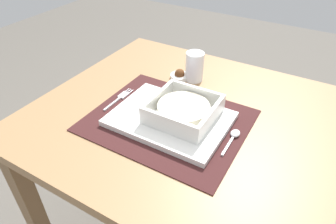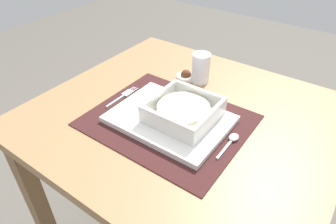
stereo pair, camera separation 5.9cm
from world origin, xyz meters
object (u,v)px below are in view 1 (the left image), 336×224
object	(u,v)px
dining_table	(182,142)
spoon	(234,136)
fork	(120,98)
bread_knife	(212,136)
butter_knife	(220,139)
porridge_bowl	(183,110)
drinking_glass	(194,68)
condiment_saucer	(180,75)

from	to	relation	value
dining_table	spoon	size ratio (longest dim) A/B	7.95
fork	bread_knife	distance (m)	0.31
butter_knife	porridge_bowl	bearing A→B (deg)	167.34
dining_table	butter_knife	bearing A→B (deg)	-23.55
drinking_glass	butter_knife	bearing A→B (deg)	-51.10
drinking_glass	condiment_saucer	world-z (taller)	drinking_glass
fork	spoon	distance (m)	0.36
spoon	bread_knife	distance (m)	0.06
butter_knife	spoon	bearing A→B (deg)	42.45
dining_table	butter_knife	distance (m)	0.19
fork	condiment_saucer	xyz separation A→B (m)	(0.09, 0.20, 0.00)
bread_knife	condiment_saucer	bearing A→B (deg)	138.61
spoon	bread_knife	world-z (taller)	spoon
porridge_bowl	fork	xyz separation A→B (m)	(-0.22, 0.00, -0.03)
butter_knife	condiment_saucer	bearing A→B (deg)	133.69
butter_knife	condiment_saucer	distance (m)	0.33
porridge_bowl	drinking_glass	xyz separation A→B (m)	(-0.08, 0.22, 0.00)
fork	condiment_saucer	bearing A→B (deg)	66.93
porridge_bowl	butter_knife	distance (m)	0.12
dining_table	spoon	world-z (taller)	spoon
fork	bread_knife	xyz separation A→B (m)	(0.31, -0.02, 0.00)
fork	butter_knife	distance (m)	0.34
spoon	butter_knife	size ratio (longest dim) A/B	0.76
porridge_bowl	spoon	xyz separation A→B (m)	(0.14, 0.01, -0.03)
porridge_bowl	bread_knife	xyz separation A→B (m)	(0.09, -0.02, -0.03)
bread_knife	drinking_glass	world-z (taller)	drinking_glass
dining_table	drinking_glass	bearing A→B (deg)	107.61
porridge_bowl	bread_knife	bearing A→B (deg)	-12.08
bread_knife	drinking_glass	distance (m)	0.30
condiment_saucer	drinking_glass	bearing A→B (deg)	18.47
porridge_bowl	condiment_saucer	distance (m)	0.24
dining_table	porridge_bowl	bearing A→B (deg)	-64.18
porridge_bowl	bread_knife	world-z (taller)	porridge_bowl
dining_table	bread_knife	bearing A→B (deg)	-28.00
porridge_bowl	drinking_glass	size ratio (longest dim) A/B	1.75
dining_table	butter_knife	size ratio (longest dim) A/B	6.03
dining_table	bread_knife	world-z (taller)	bread_knife
dining_table	spoon	xyz separation A→B (m)	(0.16, -0.03, 0.12)
dining_table	porridge_bowl	distance (m)	0.16
drinking_glass	condiment_saucer	size ratio (longest dim) A/B	1.53
drinking_glass	dining_table	bearing A→B (deg)	-72.39
bread_knife	drinking_glass	bearing A→B (deg)	130.06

